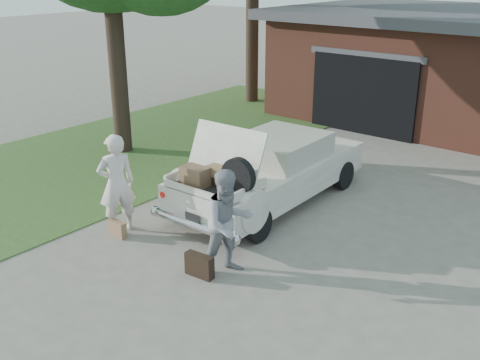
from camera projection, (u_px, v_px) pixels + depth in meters
The scene contains 7 objects.
ground at pixel (218, 249), 9.69m from camera, with size 90.00×90.00×0.00m, color gray.
grass_strip at pixel (138, 146), 15.10m from camera, with size 6.00×16.00×0.02m, color #2D4C1E.
sedan at pixel (270, 170), 11.34m from camera, with size 1.98×4.82×1.91m.
woman_left at pixel (116, 184), 10.04m from camera, with size 0.67×0.44×1.85m, color silver.
woman_right at pixel (228, 223), 8.65m from camera, with size 0.84×0.66×1.74m, color gray.
suitcase_left at pixel (117, 229), 10.09m from camera, with size 0.38×0.12×0.30m, color #9D7550.
suitcase_right at pixel (199, 265), 8.79m from camera, with size 0.49×0.15×0.38m, color black.
Camera 1 is at (5.73, -6.43, 4.61)m, focal length 42.00 mm.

